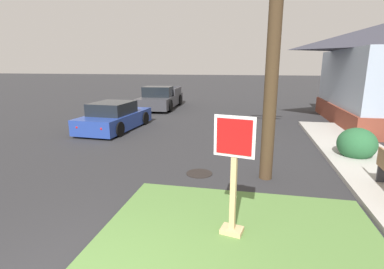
% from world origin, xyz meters
% --- Properties ---
extents(grass_corner_patch, '(4.68, 4.51, 0.08)m').
position_xyz_m(grass_corner_patch, '(1.89, 1.35, 0.04)').
color(grass_corner_patch, '#567F3D').
rests_on(grass_corner_patch, ground).
extents(stop_sign, '(0.65, 0.35, 2.02)m').
position_xyz_m(stop_sign, '(1.76, 1.89, 1.03)').
color(stop_sign, tan).
rests_on(stop_sign, grass_corner_patch).
extents(manhole_cover, '(0.70, 0.70, 0.02)m').
position_xyz_m(manhole_cover, '(0.71, 4.69, 0.01)').
color(manhole_cover, black).
rests_on(manhole_cover, ground).
extents(parked_sedan_blue, '(2.08, 4.20, 1.25)m').
position_xyz_m(parked_sedan_blue, '(-3.99, 9.36, 0.54)').
color(parked_sedan_blue, '#233D93').
rests_on(parked_sedan_blue, ground).
extents(pickup_truck_charcoal, '(2.34, 5.34, 1.48)m').
position_xyz_m(pickup_truck_charcoal, '(-3.97, 16.11, 0.62)').
color(pickup_truck_charcoal, '#38383D').
rests_on(pickup_truck_charcoal, ground).
extents(shrub_by_curb, '(1.14, 1.14, 0.99)m').
position_xyz_m(shrub_by_curb, '(5.22, 6.87, 0.49)').
color(shrub_by_curb, '#275D35').
rests_on(shrub_by_curb, ground).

